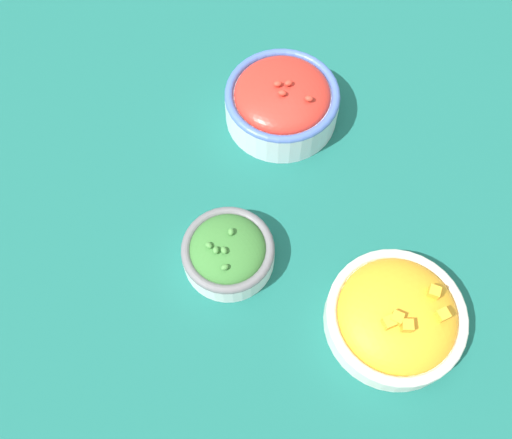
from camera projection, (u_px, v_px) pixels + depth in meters
ground_plane at (256, 229)px, 0.75m from camera, size 3.00×3.00×0.00m
bowl_broccoli at (228, 252)px, 0.71m from camera, size 0.12×0.12×0.06m
bowl_cherry_tomatoes at (282, 101)px, 0.80m from camera, size 0.16×0.16×0.08m
bowl_squash at (396, 316)px, 0.67m from camera, size 0.17×0.17×0.07m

